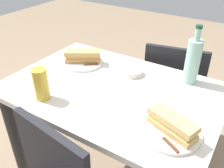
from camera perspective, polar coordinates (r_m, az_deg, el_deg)
The scene contains 11 objects.
dining_table at distance 1.31m, azimuth -0.00°, elevation -5.93°, with size 1.06×0.72×0.78m.
chair_near at distance 1.77m, azimuth 13.88°, elevation -1.72°, with size 0.47×0.47×0.86m.
plate_near at distance 1.47m, azimuth -6.71°, elevation 4.98°, with size 0.23×0.23×0.01m, color white.
baguette_sandwich_near at distance 1.45m, azimuth -6.81°, elevation 6.45°, with size 0.21×0.17×0.07m.
knife_near at distance 1.41m, azimuth -6.48°, elevation 4.43°, with size 0.15×0.12×0.01m.
plate_far at distance 0.99m, azimuth 13.41°, elevation -10.79°, with size 0.23×0.23×0.01m, color silver.
baguette_sandwich_far at distance 0.96m, azimuth 13.72°, elevation -8.96°, with size 0.21×0.13×0.07m.
knife_far at distance 0.94m, azimuth 11.87°, elevation -12.15°, with size 0.16×0.10×0.01m.
water_bottle at distance 1.29m, azimuth 18.20°, elevation 5.17°, with size 0.07×0.07×0.30m.
beer_glass at distance 1.16m, azimuth -16.13°, elevation -0.03°, with size 0.07×0.07×0.15m, color gold.
olive_bowl at distance 1.34m, azimuth 4.81°, elevation 2.81°, with size 0.11×0.11×0.03m, color silver.
Camera 1 is at (-0.56, 0.88, 1.44)m, focal length 39.50 mm.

